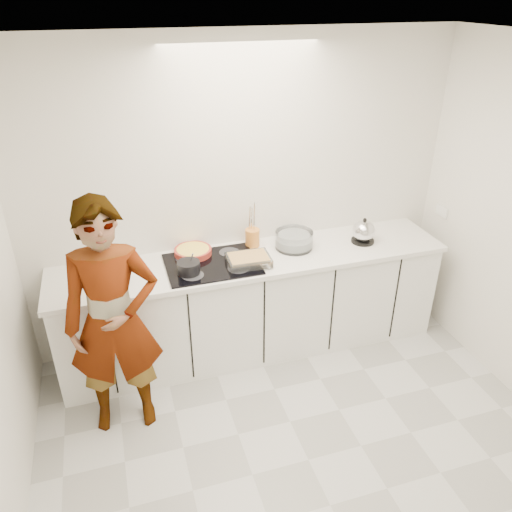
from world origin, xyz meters
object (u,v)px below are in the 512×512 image
object	(u,v)px
tart_dish	(193,251)
mixing_bowl	(294,240)
kettle	(364,232)
utensil_crock	(252,238)
hob	(212,264)
saucepan	(189,267)
baking_dish	(249,259)
cook	(113,321)

from	to	relation	value
tart_dish	mixing_bowl	size ratio (longest dim) A/B	1.17
mixing_bowl	kettle	bearing A→B (deg)	-7.10
utensil_crock	hob	bearing A→B (deg)	-151.14
kettle	tart_dish	bearing A→B (deg)	172.67
mixing_bowl	utensil_crock	size ratio (longest dim) A/B	2.16
hob	mixing_bowl	world-z (taller)	mixing_bowl
hob	saucepan	world-z (taller)	saucepan
utensil_crock	baking_dish	bearing A→B (deg)	-112.08
tart_dish	cook	bearing A→B (deg)	-134.25
mixing_bowl	tart_dish	bearing A→B (deg)	172.51
tart_dish	baking_dish	xyz separation A→B (m)	(0.39, -0.28, 0.01)
saucepan	hob	bearing A→B (deg)	25.84
hob	cook	bearing A→B (deg)	-147.61
baking_dish	mixing_bowl	xyz separation A→B (m)	(0.45, 0.17, 0.02)
mixing_bowl	kettle	distance (m)	0.61
saucepan	baking_dish	bearing A→B (deg)	1.00
tart_dish	utensil_crock	distance (m)	0.52
hob	cook	xyz separation A→B (m)	(-0.79, -0.50, -0.04)
baking_dish	mixing_bowl	world-z (taller)	mixing_bowl
kettle	utensil_crock	world-z (taller)	kettle
tart_dish	baking_dish	distance (m)	0.48
tart_dish	mixing_bowl	xyz separation A→B (m)	(0.84, -0.11, 0.03)
mixing_bowl	cook	bearing A→B (deg)	-158.89
baking_dish	kettle	bearing A→B (deg)	5.27
baking_dish	cook	world-z (taller)	cook
tart_dish	baking_dish	size ratio (longest dim) A/B	1.11
hob	kettle	xyz separation A→B (m)	(1.33, 0.01, 0.09)
baking_dish	cook	distance (m)	1.14
hob	utensil_crock	xyz separation A→B (m)	(0.40, 0.22, 0.07)
hob	utensil_crock	bearing A→B (deg)	28.86
saucepan	mixing_bowl	size ratio (longest dim) A/B	0.71
mixing_bowl	kettle	size ratio (longest dim) A/B	1.46
tart_dish	saucepan	distance (m)	0.30
tart_dish	hob	bearing A→B (deg)	-60.05
hob	cook	world-z (taller)	cook
hob	mixing_bowl	distance (m)	0.73
hob	cook	distance (m)	0.93
saucepan	cook	world-z (taller)	cook
tart_dish	kettle	size ratio (longest dim) A/B	1.71
kettle	hob	bearing A→B (deg)	-179.61
hob	kettle	size ratio (longest dim) A/B	3.22
saucepan	mixing_bowl	xyz separation A→B (m)	(0.92, 0.18, 0.00)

